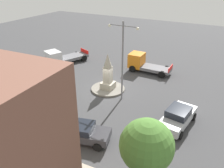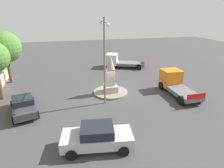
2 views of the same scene
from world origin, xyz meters
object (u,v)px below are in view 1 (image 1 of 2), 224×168
Objects in this scene: car_dark_grey_approaching at (82,132)px; tree_mid_cluster at (147,146)px; truck_orange_parked_right at (143,63)px; car_silver_waiting at (178,117)px; tree_far_corner at (12,96)px; monument at (108,74)px; streetlamp at (123,55)px; truck_white_far_side at (62,57)px.

tree_mid_cluster is (-5.70, 2.12, 2.73)m from car_dark_grey_approaching.
truck_orange_parked_right is at bearing -68.64° from tree_mid_cluster.
truck_orange_parked_right reaches higher than car_silver_waiting.
monument is at bearing -96.10° from tree_far_corner.
monument is 0.85× the size of car_silver_waiting.
streetlamp is at bearing -16.49° from car_silver_waiting.
streetlamp is 1.45× the size of truck_orange_parked_right.
tree_mid_cluster reaches higher than truck_orange_parked_right.
truck_orange_parked_right is 18.15m from tree_mid_cluster.
car_silver_waiting is at bearing -139.61° from tree_far_corner.
truck_white_far_side is at bearing -20.42° from car_silver_waiting.
monument is 13.00m from tree_mid_cluster.
streetlamp is at bearing -57.52° from tree_mid_cluster.
truck_white_far_side is at bearing -38.77° from tree_mid_cluster.
streetlamp is at bearing -108.91° from tree_far_corner.
truck_orange_parked_right is (0.85, -14.63, 0.32)m from car_dark_grey_approaching.
car_dark_grey_approaching is 0.93× the size of tree_mid_cluster.
tree_mid_cluster is at bearing 89.00° from car_silver_waiting.
tree_mid_cluster is 0.87× the size of tree_far_corner.
tree_far_corner reaches higher than truck_white_far_side.
truck_orange_parked_right is (-10.63, -2.95, 0.09)m from truck_white_far_side.
tree_mid_cluster reaches higher than monument.
streetlamp reaches higher than truck_orange_parked_right.
car_silver_waiting is (-8.08, 2.80, -1.03)m from monument.
car_dark_grey_approaching is at bearing 93.33° from truck_orange_parked_right.
tree_far_corner reaches higher than tree_mid_cluster.
tree_mid_cluster is (-5.80, 9.11, -1.16)m from streetlamp.
monument is 8.43m from car_dark_grey_approaching.
tree_mid_cluster is at bearing 159.60° from car_dark_grey_approaching.
tree_far_corner reaches higher than car_dark_grey_approaching.
tree_far_corner is at bearing 37.50° from car_dark_grey_approaching.
tree_mid_cluster reaches higher than car_silver_waiting.
tree_far_corner is at bearing 119.54° from truck_white_far_side.
monument is 0.79× the size of tree_mid_cluster.
tree_far_corner is (-8.10, 14.28, 3.18)m from truck_white_far_side.
car_dark_grey_approaching is at bearing 105.65° from monument.
streetlamp is at bearing 95.60° from truck_orange_parked_right.
car_silver_waiting is 7.84m from car_dark_grey_approaching.
tree_mid_cluster is 9.13m from tree_far_corner.
truck_orange_parked_right is 1.08× the size of tree_mid_cluster.
car_silver_waiting is at bearing -138.04° from car_dark_grey_approaching.
monument is at bearing -74.35° from car_dark_grey_approaching.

